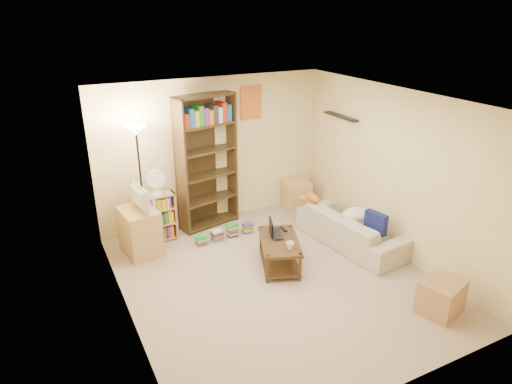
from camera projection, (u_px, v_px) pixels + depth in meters
room at (279, 170)px, 5.78m from camera, size 4.50×4.54×2.52m
sofa at (351, 229)px, 7.22m from camera, size 2.05×1.18×0.55m
navy_pillow at (376, 223)px, 6.87m from camera, size 0.18×0.37×0.32m
cream_blanket at (356, 215)px, 7.26m from camera, size 0.50×0.36×0.22m
tabby_cat at (311, 197)px, 7.52m from camera, size 0.43×0.19×0.15m
coffee_table at (279, 249)px, 6.62m from camera, size 0.85×1.09×0.43m
laptop at (280, 234)px, 6.71m from camera, size 0.52×0.46×0.03m
laptop_screen at (271, 227)px, 6.66m from camera, size 0.13×0.30×0.21m
mug at (290, 246)px, 6.30m from camera, size 0.20×0.20×0.11m
tv_remote at (284, 229)px, 6.86m from camera, size 0.07×0.17×0.02m
tv_stand at (140, 232)px, 6.94m from camera, size 0.56×0.73×0.73m
television at (136, 198)px, 6.73m from camera, size 0.68×0.25×0.38m
tall_bookshelf at (207, 159)px, 7.54m from camera, size 1.07×0.55×2.26m
short_bookshelf at (156, 218)px, 7.29m from camera, size 0.63×0.26×0.81m
desk_fan at (156, 181)px, 7.03m from camera, size 0.29×0.16×0.42m
floor_lamp at (138, 152)px, 6.72m from camera, size 0.33×0.33×1.95m
side_table at (296, 195)px, 8.55m from camera, size 0.53×0.53×0.53m
end_cabinet at (441, 297)px, 5.64m from camera, size 0.62×0.56×0.43m
book_stacks at (226, 233)px, 7.48m from camera, size 1.03×0.19×0.22m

